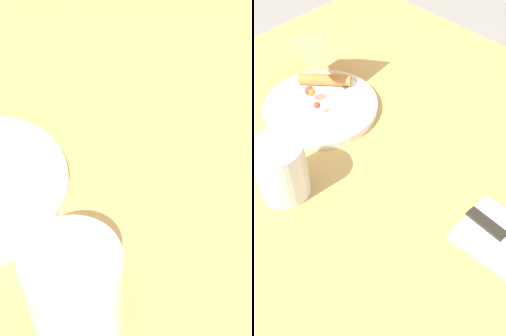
% 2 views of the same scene
% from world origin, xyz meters
% --- Properties ---
extents(dining_table, '(0.97, 0.85, 0.75)m').
position_xyz_m(dining_table, '(0.00, 0.00, 0.63)').
color(dining_table, tan).
rests_on(dining_table, ground_plane).
extents(milk_glass, '(0.09, 0.09, 0.11)m').
position_xyz_m(milk_glass, '(-0.03, -0.22, 0.80)').
color(milk_glass, white).
rests_on(milk_glass, dining_table).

